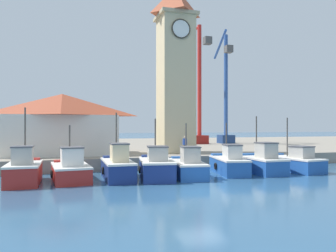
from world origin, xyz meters
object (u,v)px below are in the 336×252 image
fishing_boat_far_left (24,171)px  fishing_boat_mid_right (229,163)px  port_crane_near (226,102)px  dock_worker_near_tower (185,145)px  warehouse_left (62,123)px  fishing_boat_center (188,166)px  fishing_boat_left_outer (71,170)px  fishing_boat_mid_left (156,167)px  clock_tower (176,65)px  fishing_boat_right_outer (293,162)px  fishing_boat_left_inner (118,167)px  fishing_boat_right_inner (261,163)px  port_crane_far (198,97)px

fishing_boat_far_left → fishing_boat_mid_right: (13.83, 0.35, -0.05)m
port_crane_near → dock_worker_near_tower: size_ratio=10.30×
warehouse_left → dock_worker_near_tower: 10.93m
fishing_boat_center → fishing_boat_left_outer: bearing=177.0°
fishing_boat_mid_right → fishing_boat_mid_left: bearing=-173.0°
clock_tower → dock_worker_near_tower: bearing=-87.2°
fishing_boat_mid_left → port_crane_near: bearing=54.1°
fishing_boat_center → fishing_boat_right_outer: fishing_boat_right_outer is taller
fishing_boat_far_left → port_crane_near: port_crane_near is taller
fishing_boat_mid_left → fishing_boat_center: 2.31m
fishing_boat_center → fishing_boat_right_outer: size_ratio=1.03×
fishing_boat_left_inner → fishing_boat_right_outer: size_ratio=0.95×
fishing_boat_mid_left → port_crane_near: 28.34m
fishing_boat_left_inner → fishing_boat_right_inner: (10.62, -0.12, -0.04)m
fishing_boat_far_left → fishing_boat_left_outer: 2.71m
fishing_boat_center → fishing_boat_right_inner: fishing_boat_right_inner is taller
fishing_boat_mid_right → clock_tower: size_ratio=0.29×
fishing_boat_left_inner → dock_worker_near_tower: bearing=39.9°
fishing_boat_right_inner → warehouse_left: (-14.32, 8.76, 2.95)m
fishing_boat_left_inner → dock_worker_near_tower: size_ratio=2.95×
fishing_boat_left_inner → port_crane_far: bearing=56.5°
fishing_boat_mid_right → dock_worker_near_tower: size_ratio=3.05×
fishing_boat_left_outer → fishing_boat_center: bearing=-3.0°
fishing_boat_mid_left → warehouse_left: (-6.18, 9.11, 2.95)m
fishing_boat_far_left → fishing_boat_mid_left: fishing_boat_far_left is taller
fishing_boat_left_outer → port_crane_near: port_crane_near is taller
fishing_boat_left_inner → port_crane_near: bearing=49.6°
fishing_boat_far_left → fishing_boat_right_inner: bearing=0.0°
fishing_boat_mid_left → fishing_boat_center: bearing=4.7°
fishing_boat_far_left → fishing_boat_left_inner: bearing=1.3°
fishing_boat_center → fishing_boat_mid_right: fishing_boat_mid_right is taller
warehouse_left → dock_worker_near_tower: bearing=-16.8°
fishing_boat_mid_right → port_crane_far: 23.05m
fishing_boat_far_left → fishing_boat_mid_left: size_ratio=0.96×
fishing_boat_far_left → fishing_boat_center: size_ratio=0.90×
port_crane_near → port_crane_far: (-4.49, -0.50, 0.47)m
fishing_boat_far_left → warehouse_left: (1.96, 8.77, 2.93)m
warehouse_left → fishing_boat_right_inner: bearing=-31.5°
fishing_boat_left_inner → fishing_boat_center: bearing=-3.4°
fishing_boat_left_inner → port_crane_near: port_crane_near is taller
warehouse_left → dock_worker_near_tower: (10.31, -3.11, -1.88)m
fishing_boat_mid_right → port_crane_near: 24.92m
fishing_boat_left_outer → fishing_boat_left_inner: size_ratio=0.96×
fishing_boat_far_left → port_crane_far: bearing=47.3°
fishing_boat_right_outer → dock_worker_near_tower: (-6.99, 5.49, 1.16)m
port_crane_far → clock_tower: bearing=-119.5°
fishing_boat_mid_left → fishing_boat_mid_right: size_ratio=0.98×
fishing_boat_right_outer → fishing_boat_mid_left: bearing=-177.3°
fishing_boat_right_inner → port_crane_far: size_ratio=0.27×
port_crane_far → fishing_boat_right_outer: bearing=-91.6°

